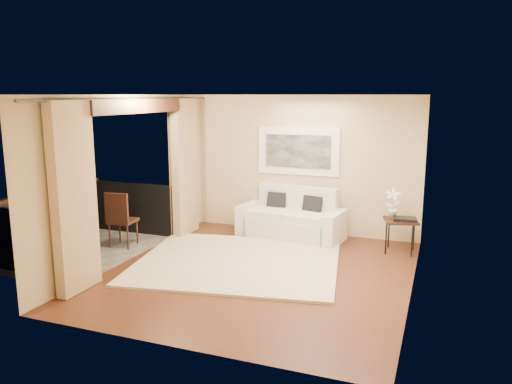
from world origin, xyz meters
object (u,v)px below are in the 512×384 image
at_px(balcony_chair_far, 120,216).
at_px(sofa, 292,220).
at_px(balcony_chair_near, 72,215).
at_px(side_table, 401,223).
at_px(ice_bucket, 69,203).
at_px(orchid, 393,203).
at_px(bistro_table, 70,215).

bearing_deg(balcony_chair_far, sofa, -152.91).
bearing_deg(sofa, balcony_chair_near, -139.95).
relative_size(side_table, balcony_chair_far, 0.65).
bearing_deg(balcony_chair_near, ice_bucket, 131.87).
bearing_deg(sofa, side_table, 0.67).
xyz_separation_m(balcony_chair_far, ice_bucket, (-0.86, -0.28, 0.22)).
xyz_separation_m(side_table, orchid, (-0.16, 0.10, 0.32)).
bearing_deg(side_table, balcony_chair_near, -160.74).
bearing_deg(orchid, balcony_chair_far, -160.44).
height_order(sofa, orchid, orchid).
bearing_deg(bistro_table, balcony_chair_far, 27.37).
bearing_deg(balcony_chair_far, side_table, -168.52).
xyz_separation_m(bistro_table, balcony_chair_far, (0.75, 0.39, -0.04)).
xyz_separation_m(orchid, ice_bucket, (-5.40, -1.89, -0.03)).
distance_m(orchid, bistro_table, 5.66).
bearing_deg(bistro_table, sofa, 32.18).
xyz_separation_m(side_table, balcony_chair_near, (-5.42, -1.89, 0.10)).
bearing_deg(balcony_chair_near, side_table, 9.80).
bearing_deg(ice_bucket, balcony_chair_far, 17.89).
relative_size(orchid, ice_bucket, 2.60).
bearing_deg(balcony_chair_near, balcony_chair_far, 18.47).
bearing_deg(sofa, ice_bucket, -142.22).
height_order(orchid, ice_bucket, orchid).
xyz_separation_m(sofa, bistro_table, (-3.42, -2.15, 0.29)).
height_order(side_table, bistro_table, bistro_table).
xyz_separation_m(sofa, orchid, (1.87, -0.15, 0.51)).
height_order(side_table, balcony_chair_far, balcony_chair_far).
bearing_deg(side_table, sofa, 172.94).
xyz_separation_m(side_table, bistro_table, (-5.45, -1.90, 0.10)).
distance_m(bistro_table, balcony_chair_far, 0.84).
height_order(balcony_chair_far, balcony_chair_near, balcony_chair_near).
xyz_separation_m(side_table, ice_bucket, (-5.56, -1.79, 0.29)).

